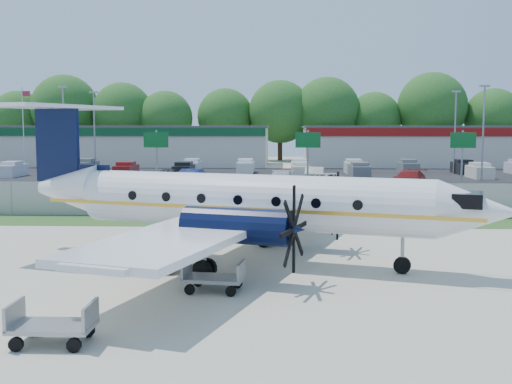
{
  "coord_description": "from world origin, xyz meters",
  "views": [
    {
      "loc": [
        1.28,
        -23.37,
        5.39
      ],
      "look_at": [
        0.0,
        6.0,
        2.3
      ],
      "focal_mm": 45.0,
      "sensor_mm": 36.0,
      "label": 1
    }
  ],
  "objects_px": {
    "baggage_cart_near": "(53,325)",
    "baggage_cart_far": "(214,277)",
    "pushback_tug": "(148,254)",
    "aircraft": "(241,201)"
  },
  "relations": [
    {
      "from": "baggage_cart_near",
      "to": "baggage_cart_far",
      "type": "height_order",
      "value": "baggage_cart_near"
    },
    {
      "from": "pushback_tug",
      "to": "baggage_cart_far",
      "type": "xyz_separation_m",
      "value": [
        2.79,
        -2.92,
        -0.14
      ]
    },
    {
      "from": "aircraft",
      "to": "pushback_tug",
      "type": "bearing_deg",
      "value": -152.58
    },
    {
      "from": "baggage_cart_near",
      "to": "aircraft",
      "type": "bearing_deg",
      "value": 67.93
    },
    {
      "from": "aircraft",
      "to": "baggage_cart_near",
      "type": "height_order",
      "value": "aircraft"
    },
    {
      "from": "pushback_tug",
      "to": "aircraft",
      "type": "bearing_deg",
      "value": 27.42
    },
    {
      "from": "aircraft",
      "to": "baggage_cart_far",
      "type": "bearing_deg",
      "value": -97.03
    },
    {
      "from": "pushback_tug",
      "to": "baggage_cart_far",
      "type": "distance_m",
      "value": 4.04
    },
    {
      "from": "aircraft",
      "to": "baggage_cart_near",
      "type": "bearing_deg",
      "value": -112.07
    },
    {
      "from": "pushback_tug",
      "to": "baggage_cart_near",
      "type": "height_order",
      "value": "pushback_tug"
    }
  ]
}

